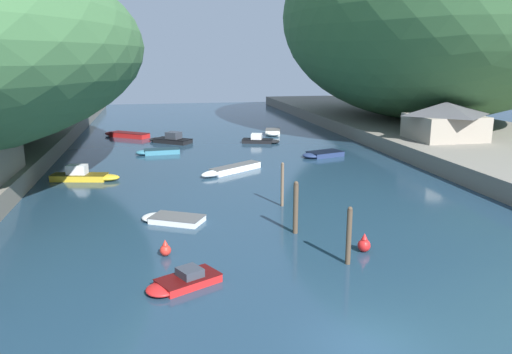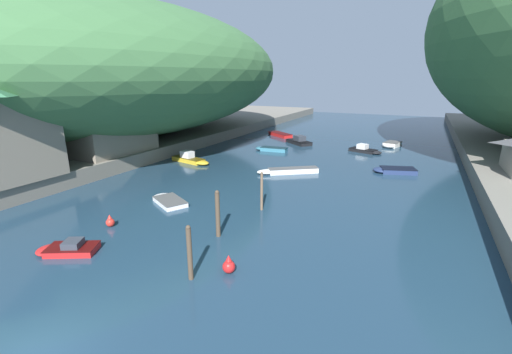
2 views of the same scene
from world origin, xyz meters
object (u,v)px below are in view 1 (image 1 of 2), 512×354
object	(u,v)px
right_bank_cottage	(445,120)
boat_moored_right	(229,170)
boat_mid_channel	(170,219)
boat_white_cruiser	(182,282)
channel_buoy_near	(165,249)
boat_near_quay	(85,176)
boat_small_dinghy	(125,135)
channel_buoy_far	(364,244)
boat_cabin_cruiser	(169,139)
boat_far_right_bank	(321,154)
boat_red_skiff	(156,152)
boat_far_upstream	(273,132)
boat_navy_launch	(261,140)

from	to	relation	value
right_bank_cottage	boat_moored_right	world-z (taller)	right_bank_cottage
boat_moored_right	boat_mid_channel	size ratio (longest dim) A/B	1.43
boat_moored_right	boat_white_cruiser	size ratio (longest dim) A/B	1.65
boat_moored_right	channel_buoy_near	bearing A→B (deg)	126.16
boat_near_quay	channel_buoy_near	world-z (taller)	boat_near_quay
right_bank_cottage	boat_moored_right	xyz separation A→B (m)	(-22.88, -4.05, -3.26)
boat_mid_channel	boat_small_dinghy	bearing A→B (deg)	35.92
boat_small_dinghy	channel_buoy_far	distance (m)	43.83
boat_cabin_cruiser	channel_buoy_far	xyz separation A→B (m)	(8.78, -36.03, 0.00)
boat_far_right_bank	boat_near_quay	distance (m)	22.70
boat_near_quay	boat_red_skiff	distance (m)	11.82
boat_far_upstream	boat_small_dinghy	world-z (taller)	boat_far_upstream
boat_far_right_bank	boat_red_skiff	world-z (taller)	boat_red_skiff
boat_far_right_bank	right_bank_cottage	bearing A→B (deg)	-113.20
boat_moored_right	boat_cabin_cruiser	xyz separation A→B (m)	(-4.57, 16.83, 0.12)
right_bank_cottage	boat_navy_launch	xyz separation A→B (m)	(-16.96, 10.55, -3.21)
boat_navy_launch	channel_buoy_far	distance (m)	33.83
boat_mid_channel	boat_navy_launch	bearing A→B (deg)	5.61
boat_small_dinghy	boat_far_right_bank	distance (m)	26.34
boat_mid_channel	boat_cabin_cruiser	bearing A→B (deg)	26.77
boat_far_upstream	boat_mid_channel	bearing A→B (deg)	80.94
right_bank_cottage	boat_red_skiff	bearing A→B (deg)	168.51
boat_far_upstream	boat_white_cruiser	distance (m)	43.79
channel_buoy_near	channel_buoy_far	world-z (taller)	channel_buoy_far
boat_far_right_bank	channel_buoy_near	bearing A→B (deg)	127.32
boat_mid_channel	boat_navy_launch	world-z (taller)	boat_navy_launch
right_bank_cottage	boat_cabin_cruiser	xyz separation A→B (m)	(-27.45, 12.79, -3.14)
boat_far_right_bank	boat_red_skiff	distance (m)	16.90
boat_near_quay	boat_cabin_cruiser	xyz separation A→B (m)	(7.29, 17.21, 0.00)
boat_far_upstream	channel_buoy_far	bearing A→B (deg)	97.99
boat_navy_launch	boat_far_right_bank	world-z (taller)	boat_navy_launch
boat_mid_channel	channel_buoy_far	world-z (taller)	channel_buoy_far
boat_far_upstream	boat_far_right_bank	bearing A→B (deg)	110.11
boat_mid_channel	channel_buoy_far	size ratio (longest dim) A/B	4.21
boat_near_quay	boat_white_cruiser	bearing A→B (deg)	29.95
boat_small_dinghy	boat_far_right_bank	size ratio (longest dim) A/B	1.30
right_bank_cottage	boat_red_skiff	size ratio (longest dim) A/B	1.57
right_bank_cottage	boat_far_right_bank	xyz separation A→B (m)	(-12.75, 1.20, -3.28)
boat_near_quay	boat_cabin_cruiser	size ratio (longest dim) A/B	1.05
boat_small_dinghy	boat_navy_launch	xyz separation A→B (m)	(15.88, -7.69, 0.02)
channel_buoy_far	boat_red_skiff	bearing A→B (deg)	109.51
boat_white_cruiser	channel_buoy_near	size ratio (longest dim) A/B	4.23
boat_red_skiff	boat_cabin_cruiser	distance (m)	7.06
boat_near_quay	boat_red_skiff	size ratio (longest dim) A/B	1.24
boat_red_skiff	channel_buoy_near	world-z (taller)	channel_buoy_near
boat_small_dinghy	boat_near_quay	bearing A→B (deg)	-147.61
boat_white_cruiser	boat_near_quay	world-z (taller)	boat_near_quay
right_bank_cottage	channel_buoy_far	bearing A→B (deg)	-128.78
boat_moored_right	boat_small_dinghy	size ratio (longest dim) A/B	0.99
boat_mid_channel	boat_red_skiff	distance (m)	22.29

